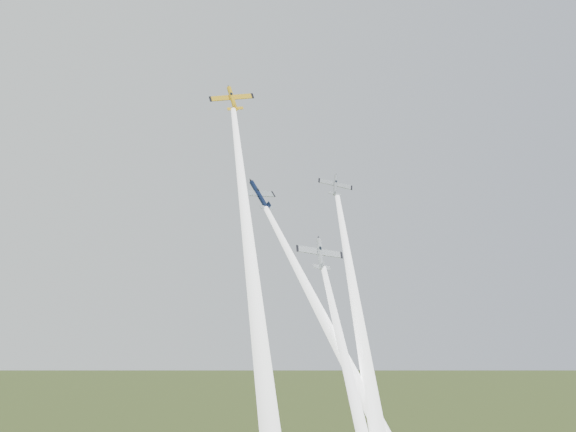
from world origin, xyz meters
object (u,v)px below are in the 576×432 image
object	(u,v)px
plane_yellow	(232,99)
plane_silver_right	(335,185)
plane_navy	(259,195)
plane_silver_low	(320,254)

from	to	relation	value
plane_yellow	plane_silver_right	xyz separation A→B (m)	(23.57, 4.05, -13.90)
plane_yellow	plane_navy	bearing A→B (deg)	31.50
plane_yellow	plane_silver_low	size ratio (longest dim) A/B	0.95
plane_yellow	plane_navy	size ratio (longest dim) A/B	0.96
plane_navy	plane_silver_right	xyz separation A→B (m)	(17.18, 1.73, 3.46)
plane_navy	plane_silver_right	world-z (taller)	plane_silver_right
plane_navy	plane_silver_low	distance (m)	16.95
plane_silver_right	plane_navy	bearing A→B (deg)	-157.76
plane_silver_low	plane_silver_right	bearing A→B (deg)	59.63
plane_yellow	plane_silver_right	size ratio (longest dim) A/B	1.17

